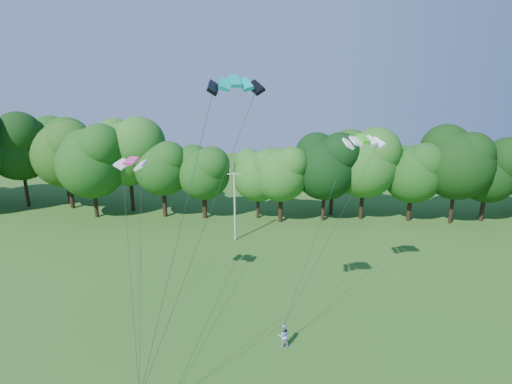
{
  "coord_description": "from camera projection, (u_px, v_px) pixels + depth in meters",
  "views": [
    {
      "loc": [
        1.32,
        -12.11,
        16.31
      ],
      "look_at": [
        -0.28,
        13.0,
        9.3
      ],
      "focal_mm": 28.0,
      "sensor_mm": 36.0,
      "label": 1
    }
  ],
  "objects": [
    {
      "name": "utility_pole",
      "position": [
        235.0,
        206.0,
        41.41
      ],
      "size": [
        1.47,
        0.33,
        7.39
      ],
      "rotation": [
        0.0,
        0.0,
        0.17
      ],
      "color": "beige",
      "rests_on": "ground"
    },
    {
      "name": "kite_flyer_right",
      "position": [
        283.0,
        335.0,
        25.24
      ],
      "size": [
        0.88,
        0.76,
        1.57
      ],
      "primitive_type": "imported",
      "rotation": [
        0.0,
        0.0,
        3.38
      ],
      "color": "#ABBCED",
      "rests_on": "ground"
    },
    {
      "name": "kite_teal",
      "position": [
        235.0,
        81.0,
        18.68
      ],
      "size": [
        2.76,
        1.79,
        0.61
      ],
      "rotation": [
        0.0,
        0.0,
        0.28
      ],
      "color": "#05A295",
      "rests_on": "ground"
    },
    {
      "name": "kite_green",
      "position": [
        363.0,
        138.0,
        26.46
      ],
      "size": [
        2.88,
        1.88,
        0.51
      ],
      "rotation": [
        0.0,
        0.0,
        0.28
      ],
      "color": "#3BC71D",
      "rests_on": "ground"
    },
    {
      "name": "kite_pink",
      "position": [
        131.0,
        161.0,
        25.84
      ],
      "size": [
        2.2,
        1.36,
        0.43
      ],
      "rotation": [
        0.0,
        0.0,
        -0.19
      ],
      "color": "#CE3978",
      "rests_on": "ground"
    },
    {
      "name": "tree_back_west",
      "position": [
        65.0,
        146.0,
        50.88
      ],
      "size": [
        9.21,
        9.21,
        13.39
      ],
      "color": "#312013",
      "rests_on": "ground"
    },
    {
      "name": "tree_back_center",
      "position": [
        325.0,
        162.0,
        46.49
      ],
      "size": [
        7.95,
        7.95,
        11.57
      ],
      "color": "black",
      "rests_on": "ground"
    }
  ]
}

